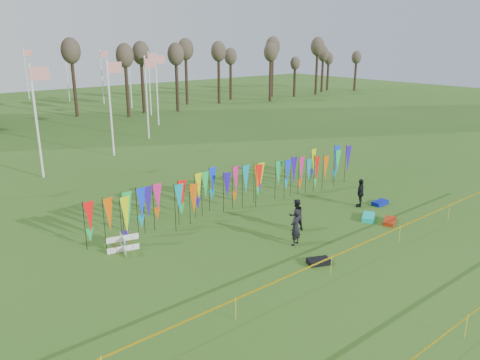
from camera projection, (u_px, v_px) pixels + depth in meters
ground at (330, 249)px, 22.37m from camera, size 160.00×160.00×0.00m
banner_row at (241, 183)px, 27.28m from camera, size 18.64×0.64×2.44m
caution_tape_near at (357, 247)px, 20.76m from camera, size 26.00×0.02×0.90m
tree_line at (247, 61)px, 72.49m from camera, size 53.92×1.92×7.84m
box_kite at (123, 244)px, 21.90m from camera, size 0.76×0.76×0.85m
person_left at (296, 227)px, 22.53m from camera, size 0.77×0.64×1.83m
person_mid at (296, 215)px, 24.26m from camera, size 0.91×0.66×1.71m
person_right at (360, 193)px, 27.68m from camera, size 1.15×1.01×1.71m
kite_bag_turquoise at (368, 217)px, 25.93m from camera, size 1.39×1.18×0.25m
kite_bag_blue at (380, 203)px, 28.22m from camera, size 1.08×0.59×0.22m
kite_bag_red at (390, 221)px, 25.39m from camera, size 1.31×0.99×0.22m
kite_bag_black at (319, 261)px, 20.84m from camera, size 1.14×0.92×0.23m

